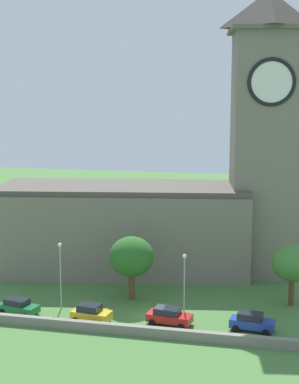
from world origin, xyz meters
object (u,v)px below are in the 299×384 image
at_px(streetlamp_west_mid, 60,265).
at_px(tree_riverside_west, 131,257).
at_px(streetlamp_central, 184,276).
at_px(tree_churchyard, 292,263).
at_px(car_blue, 252,322).
at_px(car_red, 169,316).
at_px(car_green, 18,306).
at_px(car_yellow, 91,313).
at_px(church, 173,195).

relative_size(streetlamp_west_mid, tree_riverside_west, 1.00).
xyz_separation_m(streetlamp_central, tree_churchyard, (11.06, 6.53, 0.19)).
bearing_deg(streetlamp_west_mid, car_blue, -4.66).
relative_size(car_red, streetlamp_central, 0.69).
height_order(car_green, car_yellow, car_yellow).
xyz_separation_m(car_red, tree_riverside_west, (-5.62, 6.41, 4.18)).
relative_size(car_green, tree_riverside_west, 0.63).
bearing_deg(car_green, car_blue, 2.10).
distance_m(car_blue, streetlamp_central, 8.31).
bearing_deg(car_blue, tree_riverside_west, 156.03).
xyz_separation_m(church, streetlamp_west_mid, (-9.25, -17.00, -5.29)).
bearing_deg(streetlamp_central, tree_churchyard, 30.56).
height_order(car_yellow, streetlamp_west_mid, streetlamp_west_mid).
height_order(car_green, car_blue, car_blue).
bearing_deg(tree_riverside_west, car_red, -48.77).
xyz_separation_m(car_green, car_red, (16.38, 0.73, 0.04)).
distance_m(car_yellow, streetlamp_central, 10.47).
relative_size(church, tree_riverside_west, 5.50).
xyz_separation_m(church, car_green, (-13.15, -19.61, -9.37)).
relative_size(streetlamp_west_mid, tree_churchyard, 1.07).
height_order(car_yellow, tree_riverside_west, tree_riverside_west).
relative_size(car_blue, streetlamp_west_mid, 0.61).
relative_size(car_yellow, streetlamp_central, 0.61).
xyz_separation_m(church, car_red, (3.22, -18.87, -9.33)).
bearing_deg(car_red, car_blue, 1.19).
distance_m(car_green, streetlamp_central, 18.22).
bearing_deg(car_red, tree_riverside_west, 131.23).
bearing_deg(car_yellow, streetlamp_central, 19.72).
distance_m(car_yellow, car_red, 8.09).
bearing_deg(car_yellow, car_red, 8.75).
bearing_deg(streetlamp_central, streetlamp_west_mid, -179.17).
height_order(church, streetlamp_west_mid, church).
xyz_separation_m(car_blue, tree_riverside_west, (-14.02, 6.23, 4.14)).
height_order(car_yellow, streetlamp_central, streetlamp_central).
distance_m(car_red, streetlamp_central, 4.47).
bearing_deg(car_blue, tree_churchyard, 65.27).
bearing_deg(tree_churchyard, car_red, -144.99).
height_order(car_red, tree_riverside_west, tree_riverside_west).
bearing_deg(church, car_blue, -58.13).
xyz_separation_m(church, tree_churchyard, (15.51, -10.27, -5.37)).
bearing_deg(streetlamp_west_mid, tree_churchyard, 15.21).
bearing_deg(car_red, streetlamp_central, 59.47).
relative_size(tree_churchyard, tree_riverside_west, 0.94).
distance_m(streetlamp_west_mid, tree_riverside_west, 8.22).
relative_size(car_green, car_red, 0.98).
height_order(tree_churchyard, tree_riverside_west, tree_riverside_west).
relative_size(car_yellow, car_red, 0.89).
xyz_separation_m(streetlamp_west_mid, tree_churchyard, (24.76, 6.73, -0.07)).
relative_size(car_blue, tree_churchyard, 0.66).
relative_size(church, car_green, 8.68).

